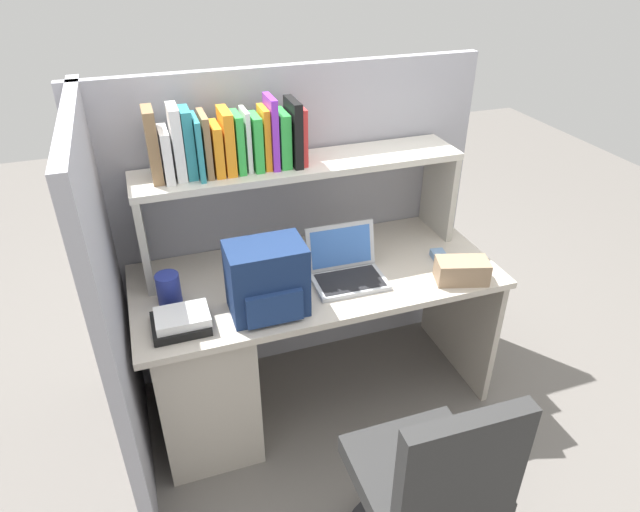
# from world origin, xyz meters

# --- Properties ---
(ground_plane) EXTENTS (8.00, 8.00, 0.00)m
(ground_plane) POSITION_xyz_m (0.00, 0.00, 0.00)
(ground_plane) COLOR slate
(desk) EXTENTS (1.60, 0.70, 0.73)m
(desk) POSITION_xyz_m (-0.39, 0.00, 0.40)
(desk) COLOR beige
(desk) RESTS_ON ground_plane
(cubicle_partition_rear) EXTENTS (1.84, 0.05, 1.55)m
(cubicle_partition_rear) POSITION_xyz_m (0.00, 0.38, 0.78)
(cubicle_partition_rear) COLOR #9E9EA8
(cubicle_partition_rear) RESTS_ON ground_plane
(cubicle_partition_left) EXTENTS (0.05, 1.06, 1.55)m
(cubicle_partition_left) POSITION_xyz_m (-0.85, -0.05, 0.78)
(cubicle_partition_left) COLOR #9E9EA8
(cubicle_partition_left) RESTS_ON ground_plane
(overhead_hutch) EXTENTS (1.44, 0.28, 0.45)m
(overhead_hutch) POSITION_xyz_m (0.00, 0.20, 1.08)
(overhead_hutch) COLOR #BCB7AC
(overhead_hutch) RESTS_ON desk
(reference_books_on_shelf) EXTENTS (0.64, 0.19, 0.29)m
(reference_books_on_shelf) POSITION_xyz_m (-0.31, 0.20, 1.31)
(reference_books_on_shelf) COLOR olive
(reference_books_on_shelf) RESTS_ON overhead_hutch
(laptop) EXTENTS (0.32, 0.26, 0.22)m
(laptop) POSITION_xyz_m (0.11, -0.07, 0.78)
(laptop) COLOR #B7BABF
(laptop) RESTS_ON desk
(backpack) EXTENTS (0.30, 0.23, 0.30)m
(backpack) POSITION_xyz_m (-0.27, -0.19, 0.87)
(backpack) COLOR navy
(backpack) RESTS_ON desk
(computer_mouse) EXTENTS (0.08, 0.11, 0.03)m
(computer_mouse) POSITION_xyz_m (0.57, -0.07, 0.75)
(computer_mouse) COLOR #7299C6
(computer_mouse) RESTS_ON desk
(paper_cup) EXTENTS (0.08, 0.08, 0.11)m
(paper_cup) POSITION_xyz_m (-0.23, 0.00, 0.78)
(paper_cup) COLOR white
(paper_cup) RESTS_ON desk
(tissue_box) EXTENTS (0.25, 0.18, 0.10)m
(tissue_box) POSITION_xyz_m (0.58, -0.25, 0.78)
(tissue_box) COLOR #9E7F60
(tissue_box) RESTS_ON desk
(snack_canister) EXTENTS (0.10, 0.10, 0.13)m
(snack_canister) POSITION_xyz_m (-0.63, -0.01, 0.80)
(snack_canister) COLOR navy
(snack_canister) RESTS_ON desk
(desk_book_stack) EXTENTS (0.22, 0.19, 0.07)m
(desk_book_stack) POSITION_xyz_m (-0.61, -0.19, 0.76)
(desk_book_stack) COLOR black
(desk_book_stack) RESTS_ON desk
(office_chair) EXTENTS (0.52, 0.52, 0.93)m
(office_chair) POSITION_xyz_m (0.07, -0.96, 0.39)
(office_chair) COLOR black
(office_chair) RESTS_ON ground_plane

